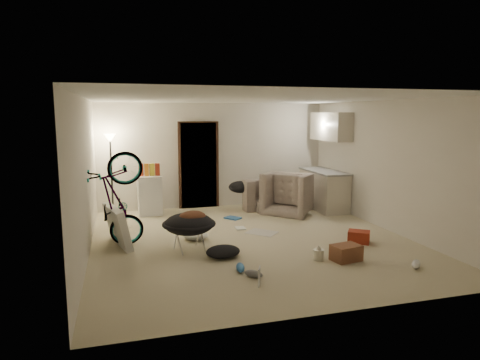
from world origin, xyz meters
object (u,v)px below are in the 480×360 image
object	(u,v)px
sofa	(278,196)
floor_lamp	(111,157)
armchair	(293,197)
kitchen_counter	(324,190)
mini_fridge	(150,195)
saucer_chair	(189,229)
tv_box	(117,226)
juicer	(318,254)
drink_case_a	(346,253)
drink_case_b	(359,237)
bicycle	(117,223)

from	to	relation	value
sofa	floor_lamp	bearing A→B (deg)	-4.67
armchair	floor_lamp	bearing A→B (deg)	35.62
kitchen_counter	mini_fridge	world-z (taller)	kitchen_counter
sofa	mini_fridge	bearing A→B (deg)	-3.58
sofa	saucer_chair	world-z (taller)	saucer_chair
armchair	tv_box	distance (m)	4.22
juicer	armchair	bearing A→B (deg)	73.84
sofa	saucer_chair	xyz separation A→B (m)	(-2.61, -2.75, 0.10)
armchair	drink_case_a	world-z (taller)	armchair
kitchen_counter	juicer	xyz separation A→B (m)	(-1.75, -3.31, -0.34)
kitchen_counter	tv_box	xyz separation A→B (m)	(-4.73, -1.70, -0.10)
sofa	kitchen_counter	bearing A→B (deg)	153.68
drink_case_b	mini_fridge	bearing A→B (deg)	171.67
mini_fridge	tv_box	world-z (taller)	mini_fridge
tv_box	drink_case_a	xyz separation A→B (m)	(3.38, -1.74, -0.22)
bicycle	tv_box	xyz separation A→B (m)	(0.00, 0.13, -0.10)
bicycle	tv_box	world-z (taller)	bicycle
kitchen_counter	mini_fridge	xyz separation A→B (m)	(-4.03, 0.55, -0.00)
floor_lamp	bicycle	distance (m)	2.63
bicycle	tv_box	size ratio (longest dim) A/B	1.61
mini_fridge	saucer_chair	bearing A→B (deg)	-82.72
kitchen_counter	tv_box	size ratio (longest dim) A/B	1.45
floor_lamp	mini_fridge	bearing A→B (deg)	-7.12
saucer_chair	tv_box	bearing A→B (deg)	152.05
mini_fridge	tv_box	bearing A→B (deg)	-108.65
kitchen_counter	drink_case_b	distance (m)	2.78
mini_fridge	tv_box	size ratio (longest dim) A/B	0.84
armchair	drink_case_b	bearing A→B (deg)	139.81
kitchen_counter	bicycle	world-z (taller)	bicycle
sofa	drink_case_a	xyz separation A→B (m)	(-0.37, -3.90, -0.15)
drink_case_b	tv_box	bearing A→B (deg)	-158.02
floor_lamp	kitchen_counter	xyz separation A→B (m)	(4.83, -0.65, -0.87)
sofa	bicycle	xyz separation A→B (m)	(-3.75, -2.28, 0.17)
drink_case_a	juicer	xyz separation A→B (m)	(-0.40, 0.14, -0.03)
mini_fridge	floor_lamp	bearing A→B (deg)	171.52
drink_case_a	bicycle	bearing A→B (deg)	144.26
floor_lamp	kitchen_counter	world-z (taller)	floor_lamp
drink_case_b	juicer	size ratio (longest dim) A/B	1.53
armchair	drink_case_a	xyz separation A→B (m)	(-0.53, -3.34, -0.22)
floor_lamp	drink_case_a	xyz separation A→B (m)	(3.48, -4.10, -1.18)
floor_lamp	drink_case_b	world-z (taller)	floor_lamp
floor_lamp	saucer_chair	distance (m)	3.34
juicer	drink_case_b	bearing A→B (deg)	30.17
drink_case_b	juicer	bearing A→B (deg)	-114.33
drink_case_a	drink_case_b	world-z (taller)	drink_case_a
floor_lamp	sofa	xyz separation A→B (m)	(3.85, -0.20, -1.04)
drink_case_b	kitchen_counter	bearing A→B (deg)	111.55
drink_case_a	juicer	size ratio (longest dim) A/B	1.80
kitchen_counter	bicycle	distance (m)	5.07
sofa	mini_fridge	xyz separation A→B (m)	(-3.05, 0.10, 0.17)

